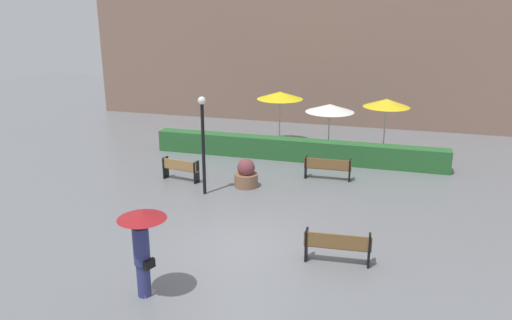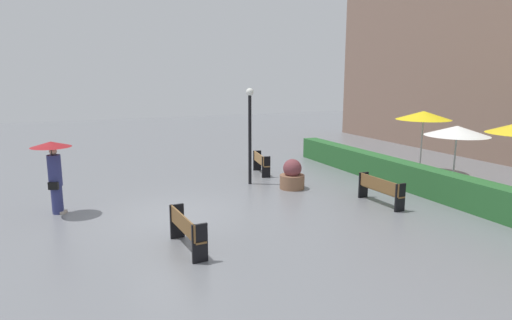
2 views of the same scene
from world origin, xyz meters
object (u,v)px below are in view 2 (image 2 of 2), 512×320
(bench_near_right, at_px, (186,228))
(pedestrian_with_umbrella, at_px, (53,165))
(bench_far_left, at_px, (261,162))
(patio_umbrella_white, at_px, (457,131))
(planter_pot, at_px, (292,176))
(lamp_post, at_px, (250,125))
(bench_back_row, at_px, (380,189))
(patio_umbrella_yellow, at_px, (424,115))

(bench_near_right, height_order, pedestrian_with_umbrella, pedestrian_with_umbrella)
(bench_far_left, xyz_separation_m, patio_umbrella_white, (5.01, 5.33, 1.60))
(planter_pot, bearing_deg, lamp_post, -137.25)
(bench_far_left, distance_m, bench_back_row, 5.75)
(lamp_post, relative_size, patio_umbrella_white, 1.56)
(lamp_post, height_order, patio_umbrella_yellow, lamp_post)
(bench_near_right, xyz_separation_m, patio_umbrella_white, (-1.69, 10.21, 1.59))
(bench_back_row, bearing_deg, patio_umbrella_yellow, 123.71)
(bench_back_row, xyz_separation_m, patio_umbrella_yellow, (-3.01, 4.51, 1.90))
(pedestrian_with_umbrella, relative_size, patio_umbrella_yellow, 0.84)
(lamp_post, xyz_separation_m, patio_umbrella_yellow, (1.07, 7.27, 0.19))
(bench_near_right, distance_m, lamp_post, 6.72)
(lamp_post, height_order, patio_umbrella_white, lamp_post)
(pedestrian_with_umbrella, bearing_deg, planter_pot, 89.14)
(patio_umbrella_yellow, bearing_deg, patio_umbrella_white, -18.90)
(bench_back_row, bearing_deg, pedestrian_with_umbrella, -107.50)
(bench_back_row, bearing_deg, bench_far_left, -162.92)
(lamp_post, distance_m, patio_umbrella_white, 7.34)
(pedestrian_with_umbrella, bearing_deg, bench_back_row, 72.50)
(planter_pot, distance_m, lamp_post, 2.43)
(planter_pot, relative_size, patio_umbrella_white, 0.47)
(patio_umbrella_yellow, bearing_deg, bench_far_left, -111.92)
(patio_umbrella_white, bearing_deg, bench_far_left, -133.22)
(bench_far_left, height_order, patio_umbrella_yellow, patio_umbrella_yellow)
(bench_far_left, xyz_separation_m, lamp_post, (1.43, -1.07, 1.71))
(bench_back_row, relative_size, planter_pot, 1.71)
(bench_near_right, relative_size, patio_umbrella_white, 0.78)
(planter_pot, xyz_separation_m, patio_umbrella_white, (2.36, 5.27, 1.65))
(bench_near_right, bearing_deg, patio_umbrella_white, 99.38)
(bench_back_row, height_order, pedestrian_with_umbrella, pedestrian_with_umbrella)
(bench_near_right, height_order, patio_umbrella_white, patio_umbrella_white)
(planter_pot, height_order, lamp_post, lamp_post)
(bench_far_left, relative_size, patio_umbrella_white, 0.68)
(bench_back_row, xyz_separation_m, pedestrian_with_umbrella, (-2.96, -9.39, 0.97))
(bench_back_row, distance_m, patio_umbrella_yellow, 5.74)
(bench_near_right, height_order, planter_pot, planter_pot)
(bench_far_left, xyz_separation_m, pedestrian_with_umbrella, (2.54, -7.70, 0.97))
(planter_pot, relative_size, patio_umbrella_yellow, 0.42)
(bench_back_row, relative_size, patio_umbrella_white, 0.81)
(bench_far_left, height_order, planter_pot, planter_pot)
(bench_near_right, height_order, bench_back_row, bench_near_right)
(lamp_post, bearing_deg, pedestrian_with_umbrella, -80.45)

